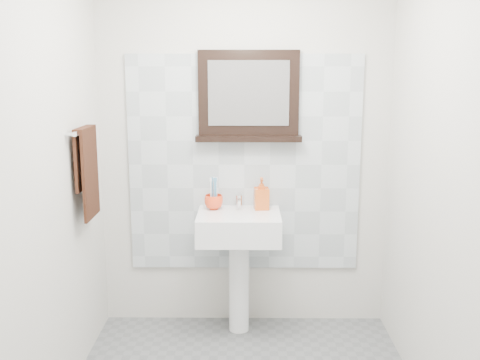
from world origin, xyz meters
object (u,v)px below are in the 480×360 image
toothbrush_cup (214,202)px  soap_dispenser (262,194)px  pedestal_sink (239,239)px  hand_towel (87,165)px  framed_mirror (249,98)px

toothbrush_cup → soap_dispenser: soap_dispenser is taller
pedestal_sink → hand_towel: bearing=-160.7°
soap_dispenser → toothbrush_cup: bearing=175.6°
pedestal_sink → framed_mirror: framed_mirror is taller
pedestal_sink → soap_dispenser: 0.35m
toothbrush_cup → framed_mirror: (0.24, 0.09, 0.70)m
toothbrush_cup → soap_dispenser: size_ratio=0.58×
pedestal_sink → hand_towel: (-0.91, -0.32, 0.56)m
pedestal_sink → toothbrush_cup: bearing=150.3°
soap_dispenser → framed_mirror: (-0.09, 0.08, 0.64)m
framed_mirror → pedestal_sink: bearing=-108.8°
framed_mirror → hand_towel: (-0.97, -0.50, -0.37)m
toothbrush_cup → framed_mirror: 0.74m
pedestal_sink → soap_dispenser: (0.15, 0.11, 0.29)m
soap_dispenser → framed_mirror: 0.65m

